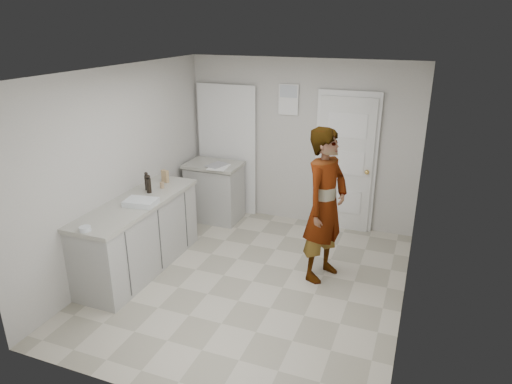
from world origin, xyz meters
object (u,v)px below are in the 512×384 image
at_px(oil_cruet_b, 147,181).
at_px(baking_dish, 141,202).
at_px(spice_jar, 162,185).
at_px(oil_cruet_a, 149,184).
at_px(egg_bowl, 85,229).
at_px(person, 325,206).
at_px(cake_mix_box, 165,176).

xyz_separation_m(oil_cruet_b, baking_dish, (0.22, -0.46, -0.09)).
height_order(spice_jar, oil_cruet_a, oil_cruet_a).
bearing_deg(egg_bowl, oil_cruet_b, 94.09).
bearing_deg(spice_jar, baking_dish, -82.75).
bearing_deg(oil_cruet_b, egg_bowl, -85.91).
distance_m(spice_jar, baking_dish, 0.60).
bearing_deg(spice_jar, person, 3.72).
bearing_deg(baking_dish, oil_cruet_b, 115.38).
bearing_deg(cake_mix_box, baking_dish, -64.01).
xyz_separation_m(spice_jar, oil_cruet_b, (-0.14, -0.13, 0.07)).
relative_size(oil_cruet_a, oil_cruet_b, 1.00).
relative_size(person, oil_cruet_a, 7.72).
bearing_deg(cake_mix_box, oil_cruet_b, -84.66).
distance_m(spice_jar, oil_cruet_b, 0.21).
bearing_deg(cake_mix_box, egg_bowl, -74.10).
relative_size(oil_cruet_a, egg_bowl, 2.00).
bearing_deg(oil_cruet_a, egg_bowl, -89.65).
xyz_separation_m(cake_mix_box, oil_cruet_a, (0.03, -0.43, 0.03)).
height_order(person, spice_jar, person).
relative_size(oil_cruet_b, egg_bowl, 2.00).
bearing_deg(egg_bowl, oil_cruet_a, 90.35).
distance_m(spice_jar, oil_cruet_a, 0.23).
relative_size(person, baking_dish, 4.68).
height_order(cake_mix_box, oil_cruet_b, oil_cruet_b).
bearing_deg(spice_jar, cake_mix_box, 111.43).
bearing_deg(oil_cruet_a, cake_mix_box, 93.60).
height_order(person, oil_cruet_b, person).
distance_m(cake_mix_box, oil_cruet_b, 0.36).
xyz_separation_m(cake_mix_box, oil_cruet_b, (-0.06, -0.35, 0.03)).
height_order(oil_cruet_a, baking_dish, oil_cruet_a).
height_order(baking_dish, egg_bowl, baking_dish).
height_order(oil_cruet_b, egg_bowl, oil_cruet_b).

